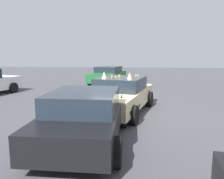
{
  "coord_description": "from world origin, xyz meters",
  "views": [
    {
      "loc": [
        -8.56,
        -0.5,
        2.27
      ],
      "look_at": [
        0.0,
        0.3,
        0.9
      ],
      "focal_mm": 35.66,
      "sensor_mm": 36.0,
      "label": 1
    }
  ],
  "objects": [
    {
      "name": "ground_plane",
      "position": [
        0.0,
        0.0,
        0.0
      ],
      "size": [
        60.0,
        60.0,
        0.0
      ],
      "primitive_type": "plane",
      "color": "#47474C"
    },
    {
      "name": "art_car_decorated",
      "position": [
        0.04,
        -0.01,
        0.69
      ],
      "size": [
        4.73,
        2.87,
        1.62
      ],
      "rotation": [
        0.0,
        0.0,
        2.89
      ],
      "color": "beige",
      "rests_on": "ground"
    },
    {
      "name": "parked_sedan_row_back_center",
      "position": [
        8.32,
        1.39,
        0.68
      ],
      "size": [
        4.56,
        2.72,
        1.34
      ],
      "rotation": [
        0.0,
        0.0,
        2.91
      ],
      "color": "#1E602D",
      "rests_on": "ground"
    },
    {
      "name": "parked_sedan_far_left",
      "position": [
        -3.1,
        0.71,
        0.7
      ],
      "size": [
        4.06,
        2.06,
        1.35
      ],
      "rotation": [
        0.0,
        0.0,
        -0.01
      ],
      "color": "black",
      "rests_on": "ground"
    }
  ]
}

